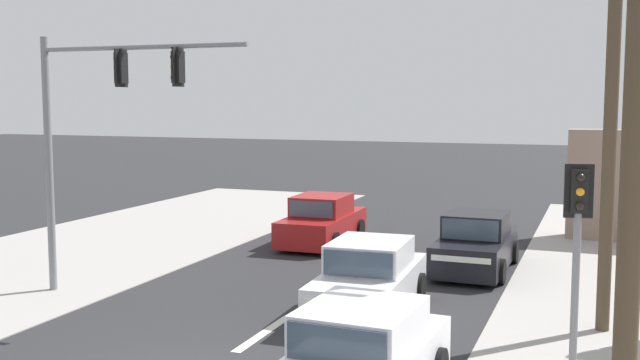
# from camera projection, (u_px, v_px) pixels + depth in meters

# --- Properties ---
(lane_dash_mid) EXTENTS (0.20, 2.40, 0.01)m
(lane_dash_mid) POSITION_uv_depth(u_px,v_px,m) (264.00, 333.00, 14.62)
(lane_dash_mid) COLOR silver
(lane_dash_mid) RESTS_ON ground
(lane_dash_far) EXTENTS (0.20, 2.40, 0.01)m
(lane_dash_far) POSITION_uv_depth(u_px,v_px,m) (346.00, 277.00, 19.27)
(lane_dash_far) COLOR silver
(lane_dash_far) RESTS_ON ground
(utility_pole_foreground_right) EXTENTS (3.77, 0.65, 9.44)m
(utility_pole_foreground_right) POSITION_uv_depth(u_px,v_px,m) (624.00, 48.00, 7.80)
(utility_pole_foreground_right) COLOR #4C3D2B
(utility_pole_foreground_right) RESTS_ON ground
(utility_pole_midground_right) EXTENTS (1.80, 0.26, 9.52)m
(utility_pole_midground_right) POSITION_uv_depth(u_px,v_px,m) (612.00, 76.00, 14.23)
(utility_pole_midground_right) COLOR #4C3D2B
(utility_pole_midground_right) RESTS_ON ground
(traffic_signal_mast) EXTENTS (5.29, 0.46, 6.00)m
(traffic_signal_mast) POSITION_uv_depth(u_px,v_px,m) (93.00, 117.00, 17.04)
(traffic_signal_mast) COLOR slate
(traffic_signal_mast) RESTS_ON ground
(pedestal_signal_right_kerb) EXTENTS (0.44, 0.31, 3.56)m
(pedestal_signal_right_kerb) POSITION_uv_depth(u_px,v_px,m) (577.00, 237.00, 11.62)
(pedestal_signal_right_kerb) COLOR slate
(pedestal_signal_right_kerb) RESTS_ON ground
(sedan_oncoming_mid) EXTENTS (2.03, 4.30, 1.56)m
(sedan_oncoming_mid) POSITION_uv_depth(u_px,v_px,m) (369.00, 280.00, 15.99)
(sedan_oncoming_mid) COLOR silver
(sedan_oncoming_mid) RESTS_ON ground
(sedan_receding_far) EXTENTS (1.92, 4.26, 1.56)m
(sedan_receding_far) POSITION_uv_depth(u_px,v_px,m) (476.00, 244.00, 19.98)
(sedan_receding_far) COLOR black
(sedan_receding_far) RESTS_ON ground
(sedan_oncoming_near) EXTENTS (1.96, 4.27, 1.56)m
(sedan_oncoming_near) POSITION_uv_depth(u_px,v_px,m) (322.00, 222.00, 23.68)
(sedan_oncoming_near) COLOR maroon
(sedan_oncoming_near) RESTS_ON ground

